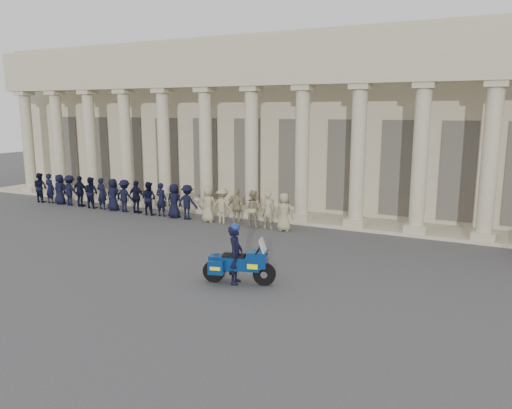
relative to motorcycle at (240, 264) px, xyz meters
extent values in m
plane|color=#3F3F41|center=(-2.75, 0.59, -0.63)|extent=(90.00, 90.00, 0.00)
cube|color=tan|center=(-2.75, 15.59, 3.87)|extent=(40.00, 10.00, 9.00)
cube|color=tan|center=(-2.75, 9.39, -0.55)|extent=(40.00, 2.60, 0.15)
cube|color=tan|center=(-2.75, 8.59, 6.16)|extent=(35.80, 1.00, 1.00)
cube|color=tan|center=(-2.75, 8.59, 7.26)|extent=(35.80, 1.00, 1.20)
cube|color=tan|center=(-19.65, 8.59, -0.33)|extent=(0.90, 0.90, 0.30)
cylinder|color=tan|center=(-19.65, 8.59, 2.62)|extent=(0.64, 0.64, 5.60)
cube|color=tan|center=(-19.65, 8.59, 5.54)|extent=(0.85, 0.85, 0.24)
cube|color=tan|center=(-17.05, 8.59, -0.33)|extent=(0.90, 0.90, 0.30)
cylinder|color=tan|center=(-17.05, 8.59, 2.62)|extent=(0.64, 0.64, 5.60)
cube|color=tan|center=(-17.05, 8.59, 5.54)|extent=(0.85, 0.85, 0.24)
cube|color=tan|center=(-14.45, 8.59, -0.33)|extent=(0.90, 0.90, 0.30)
cylinder|color=tan|center=(-14.45, 8.59, 2.62)|extent=(0.64, 0.64, 5.60)
cube|color=tan|center=(-14.45, 8.59, 5.54)|extent=(0.85, 0.85, 0.24)
cube|color=tan|center=(-11.85, 8.59, -0.33)|extent=(0.90, 0.90, 0.30)
cylinder|color=tan|center=(-11.85, 8.59, 2.62)|extent=(0.64, 0.64, 5.60)
cube|color=tan|center=(-11.85, 8.59, 5.54)|extent=(0.85, 0.85, 0.24)
cube|color=tan|center=(-9.25, 8.59, -0.33)|extent=(0.90, 0.90, 0.30)
cylinder|color=tan|center=(-9.25, 8.59, 2.62)|extent=(0.64, 0.64, 5.60)
cube|color=tan|center=(-9.25, 8.59, 5.54)|extent=(0.85, 0.85, 0.24)
cube|color=tan|center=(-6.65, 8.59, -0.33)|extent=(0.90, 0.90, 0.30)
cylinder|color=tan|center=(-6.65, 8.59, 2.62)|extent=(0.64, 0.64, 5.60)
cube|color=tan|center=(-6.65, 8.59, 5.54)|extent=(0.85, 0.85, 0.24)
cube|color=tan|center=(-4.05, 8.59, -0.33)|extent=(0.90, 0.90, 0.30)
cylinder|color=tan|center=(-4.05, 8.59, 2.62)|extent=(0.64, 0.64, 5.60)
cube|color=tan|center=(-4.05, 8.59, 5.54)|extent=(0.85, 0.85, 0.24)
cube|color=tan|center=(-1.45, 8.59, -0.33)|extent=(0.90, 0.90, 0.30)
cylinder|color=tan|center=(-1.45, 8.59, 2.62)|extent=(0.64, 0.64, 5.60)
cube|color=tan|center=(-1.45, 8.59, 5.54)|extent=(0.85, 0.85, 0.24)
cube|color=tan|center=(1.15, 8.59, -0.33)|extent=(0.90, 0.90, 0.30)
cylinder|color=tan|center=(1.15, 8.59, 2.62)|extent=(0.64, 0.64, 5.60)
cube|color=tan|center=(1.15, 8.59, 5.54)|extent=(0.85, 0.85, 0.24)
cube|color=tan|center=(3.75, 8.59, -0.33)|extent=(0.90, 0.90, 0.30)
cylinder|color=tan|center=(3.75, 8.59, 2.62)|extent=(0.64, 0.64, 5.60)
cube|color=tan|center=(3.75, 8.59, 5.54)|extent=(0.85, 0.85, 0.24)
cube|color=tan|center=(6.35, 8.59, -0.33)|extent=(0.90, 0.90, 0.30)
cylinder|color=tan|center=(6.35, 8.59, 2.62)|extent=(0.64, 0.64, 5.60)
cube|color=tan|center=(6.35, 8.59, 5.54)|extent=(0.85, 0.85, 0.24)
cube|color=black|center=(-18.35, 10.61, 1.92)|extent=(1.30, 0.12, 4.20)
cube|color=black|center=(-15.75, 10.61, 1.92)|extent=(1.30, 0.12, 4.20)
cube|color=black|center=(-13.15, 10.61, 1.92)|extent=(1.30, 0.12, 4.20)
cube|color=black|center=(-10.55, 10.61, 1.92)|extent=(1.30, 0.12, 4.20)
cube|color=black|center=(-7.95, 10.61, 1.92)|extent=(1.30, 0.12, 4.20)
cube|color=black|center=(-5.35, 10.61, 1.92)|extent=(1.30, 0.12, 4.20)
cube|color=black|center=(-2.75, 10.61, 1.92)|extent=(1.30, 0.12, 4.20)
cube|color=black|center=(-0.15, 10.61, 1.92)|extent=(1.30, 0.12, 4.20)
cube|color=black|center=(2.45, 10.61, 1.92)|extent=(1.30, 0.12, 4.20)
cube|color=black|center=(5.05, 10.61, 1.92)|extent=(1.30, 0.12, 4.20)
imported|color=black|center=(-16.72, 6.79, 0.21)|extent=(0.82, 0.64, 1.68)
imported|color=black|center=(-15.94, 6.79, 0.21)|extent=(0.61, 0.40, 1.68)
imported|color=black|center=(-15.16, 6.79, 0.21)|extent=(0.82, 0.53, 1.68)
imported|color=black|center=(-14.38, 6.79, 0.21)|extent=(1.08, 0.62, 1.68)
imported|color=black|center=(-13.60, 6.79, 0.21)|extent=(0.98, 0.41, 1.68)
imported|color=black|center=(-12.82, 6.79, 0.21)|extent=(0.82, 0.64, 1.68)
imported|color=black|center=(-12.04, 6.79, 0.21)|extent=(0.61, 0.40, 1.68)
imported|color=black|center=(-11.26, 6.79, 0.21)|extent=(0.82, 0.53, 1.68)
imported|color=black|center=(-10.48, 6.79, 0.21)|extent=(1.08, 0.62, 1.68)
imported|color=black|center=(-9.71, 6.79, 0.21)|extent=(0.98, 0.41, 1.68)
imported|color=black|center=(-8.93, 6.79, 0.21)|extent=(0.82, 0.64, 1.68)
imported|color=black|center=(-8.15, 6.79, 0.21)|extent=(0.61, 0.40, 1.68)
imported|color=black|center=(-7.37, 6.79, 0.21)|extent=(0.82, 0.53, 1.68)
imported|color=black|center=(-6.59, 6.79, 0.21)|extent=(1.08, 0.62, 1.68)
imported|color=#9B906B|center=(-5.41, 6.79, 0.21)|extent=(0.82, 0.53, 1.68)
imported|color=#9B906B|center=(-4.63, 6.79, 0.21)|extent=(1.08, 0.62, 1.68)
imported|color=#9B906B|center=(-3.85, 6.79, 0.21)|extent=(0.98, 0.41, 1.68)
imported|color=#9B906B|center=(-3.07, 6.79, 0.21)|extent=(0.82, 0.64, 1.68)
imported|color=#9B906B|center=(-2.29, 6.79, 0.21)|extent=(0.61, 0.40, 1.68)
imported|color=#9B906B|center=(-1.52, 6.79, 0.21)|extent=(0.82, 0.53, 1.68)
cylinder|color=black|center=(0.73, 0.21, -0.28)|extent=(0.70, 0.33, 0.69)
cylinder|color=black|center=(-0.77, -0.22, -0.28)|extent=(0.70, 0.33, 0.69)
cube|color=navy|center=(0.03, 0.01, 0.02)|extent=(1.28, 0.75, 0.40)
cube|color=navy|center=(0.53, 0.15, 0.19)|extent=(0.70, 0.68, 0.47)
cube|color=silver|center=(0.53, 0.15, -0.05)|extent=(0.31, 0.36, 0.13)
cube|color=#B2BFCC|center=(0.70, 0.20, 0.54)|extent=(0.34, 0.52, 0.56)
cube|color=black|center=(-0.17, -0.05, 0.23)|extent=(0.75, 0.53, 0.10)
cube|color=navy|center=(-0.72, -0.21, 0.10)|extent=(0.45, 0.44, 0.23)
cube|color=navy|center=(-0.53, -0.50, -0.05)|extent=(0.52, 0.35, 0.42)
cube|color=#F5FE0D|center=(-0.53, -0.50, -0.05)|extent=(0.37, 0.33, 0.10)
cube|color=navy|center=(-0.71, 0.14, -0.05)|extent=(0.52, 0.35, 0.42)
cube|color=#F5FE0D|center=(-0.71, 0.14, -0.05)|extent=(0.37, 0.33, 0.10)
cylinder|color=silver|center=(-0.54, 0.10, -0.31)|extent=(0.63, 0.27, 0.10)
cylinder|color=black|center=(0.53, 0.15, 0.44)|extent=(0.24, 0.71, 0.04)
imported|color=black|center=(-0.12, -0.04, 0.27)|extent=(0.60, 0.75, 1.80)
sphere|color=navy|center=(-0.12, -0.04, 1.13)|extent=(0.28, 0.28, 0.28)
camera|label=1|loc=(7.01, -12.69, 4.60)|focal=35.00mm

